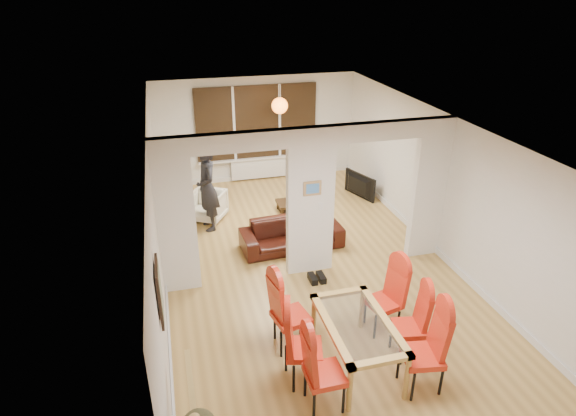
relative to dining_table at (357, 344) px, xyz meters
name	(u,v)px	position (x,y,z in m)	size (l,w,h in m)	color
floor	(309,269)	(0.09, 2.41, -0.35)	(5.00, 9.00, 0.01)	tan
room_walls	(310,203)	(0.09, 2.41, 0.95)	(5.00, 9.00, 2.60)	silver
divider_wall	(310,203)	(0.09, 2.41, 0.95)	(5.00, 0.18, 2.60)	white
bay_window_blinds	(257,122)	(0.09, 6.85, 1.15)	(3.00, 0.08, 1.80)	black
radiator	(259,168)	(0.09, 6.81, -0.05)	(1.40, 0.08, 0.50)	white
pendant_light	(280,106)	(0.39, 5.71, 1.80)	(0.36, 0.36, 0.36)	orange
stair_newel	(194,415)	(-2.16, -0.79, 0.20)	(0.40, 1.20, 1.10)	tan
wall_poster	(159,291)	(-2.38, 0.01, 1.25)	(0.04, 0.52, 0.67)	gray
pillar_photo	(312,188)	(0.09, 2.31, 1.25)	(0.30, 0.03, 0.25)	#4C8CD8
dining_table	(357,344)	(0.00, 0.00, 0.00)	(0.84, 1.49, 0.70)	#B58A42
dining_chair_la	(325,369)	(-0.63, -0.53, 0.20)	(0.44, 0.44, 1.11)	red
dining_chair_lb	(304,344)	(-0.74, -0.06, 0.22)	(0.45, 0.45, 1.13)	red
dining_chair_lc	(291,312)	(-0.73, 0.58, 0.23)	(0.46, 0.46, 1.15)	red
dining_chair_ra	(423,350)	(0.62, -0.56, 0.23)	(0.46, 0.46, 1.16)	red
dining_chair_rb	(410,324)	(0.75, 0.01, 0.16)	(0.41, 0.41, 1.02)	red
dining_chair_rc	(383,298)	(0.64, 0.58, 0.20)	(0.44, 0.44, 1.10)	red
sofa	(292,234)	(0.00, 3.24, -0.07)	(1.92, 0.75, 0.56)	black
armchair	(207,206)	(-1.42, 4.85, -0.03)	(0.68, 0.70, 0.63)	#EDE4C8
person	(207,188)	(-1.42, 4.45, 0.55)	(0.43, 0.65, 1.79)	black
television	(357,186)	(2.09, 5.12, -0.06)	(0.13, 0.99, 0.57)	black
coffee_table	(300,206)	(0.61, 4.77, -0.23)	(1.01, 0.51, 0.23)	#342212
bottle	(303,194)	(0.69, 4.80, 0.02)	(0.07, 0.07, 0.27)	#143F19
bowl	(292,198)	(0.46, 4.89, -0.09)	(0.23, 0.23, 0.06)	#342212
shoes	(317,278)	(0.11, 2.01, -0.29)	(0.26, 0.29, 0.11)	black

